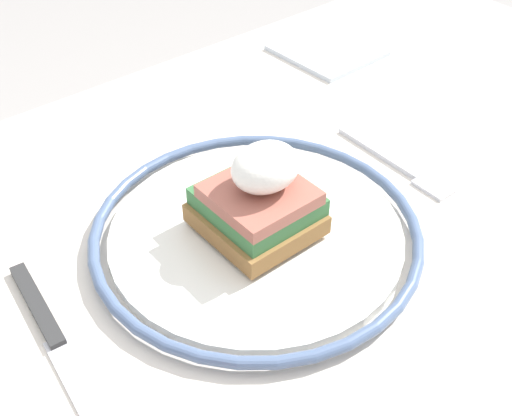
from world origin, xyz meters
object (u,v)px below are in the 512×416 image
(sandwich, at_px, (259,198))
(knife, at_px, (53,334))
(plate, at_px, (256,232))
(napkin, at_px, (327,50))
(fork, at_px, (398,165))

(sandwich, relative_size, knife, 0.48)
(plate, height_order, napkin, plate)
(napkin, bearing_deg, sandwich, 36.15)
(fork, height_order, napkin, napkin)
(napkin, bearing_deg, knife, 22.44)
(sandwich, bearing_deg, plate, -43.57)
(knife, height_order, napkin, same)
(sandwich, height_order, knife, sandwich)
(plate, bearing_deg, napkin, -144.24)
(fork, height_order, knife, knife)
(knife, bearing_deg, sandwich, 174.90)
(sandwich, xyz_separation_m, fork, (-0.17, 0.01, -0.04))
(sandwich, height_order, napkin, sandwich)
(sandwich, bearing_deg, napkin, -143.85)
(fork, bearing_deg, sandwich, -2.28)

